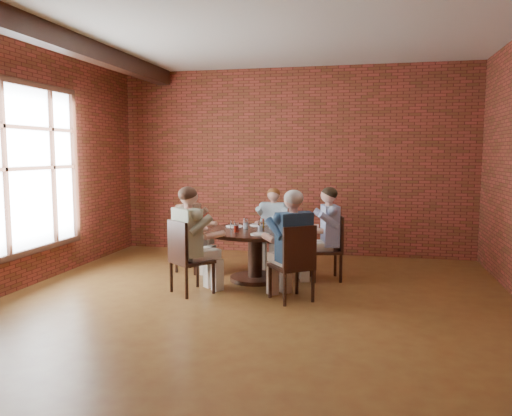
% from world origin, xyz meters
% --- Properties ---
extents(floor, '(7.00, 7.00, 0.00)m').
position_xyz_m(floor, '(0.00, 0.00, 0.00)').
color(floor, brown).
rests_on(floor, ground).
extents(ceiling, '(7.00, 7.00, 0.00)m').
position_xyz_m(ceiling, '(0.00, 0.00, 3.40)').
color(ceiling, silver).
rests_on(ceiling, wall_back).
extents(wall_back, '(7.00, 0.00, 7.00)m').
position_xyz_m(wall_back, '(0.00, 3.50, 1.70)').
color(wall_back, maroon).
rests_on(wall_back, ground).
extents(wall_front, '(7.00, 0.00, 7.00)m').
position_xyz_m(wall_front, '(0.00, -3.50, 1.70)').
color(wall_front, maroon).
rests_on(wall_front, ground).
extents(wall_left, '(0.00, 7.00, 7.00)m').
position_xyz_m(wall_left, '(-3.25, 0.00, 1.70)').
color(wall_left, maroon).
rests_on(wall_left, ground).
extents(ceiling_beam, '(0.22, 6.90, 0.26)m').
position_xyz_m(ceiling_beam, '(-2.45, 0.00, 3.27)').
color(ceiling_beam, '#341911').
rests_on(ceiling_beam, ceiling).
extents(window, '(0.10, 2.16, 2.36)m').
position_xyz_m(window, '(-3.18, 0.40, 1.65)').
color(window, white).
rests_on(window, wall_left).
extents(dining_table, '(1.47, 1.47, 0.75)m').
position_xyz_m(dining_table, '(-0.22, 1.37, 0.53)').
color(dining_table, '#341911').
rests_on(dining_table, floor).
extents(chair_a, '(0.54, 0.54, 0.95)m').
position_xyz_m(chair_a, '(0.87, 1.66, 0.52)').
color(chair_a, '#341911').
rests_on(chair_a, floor).
extents(diner_a, '(0.79, 0.70, 1.36)m').
position_xyz_m(diner_a, '(0.78, 1.64, 0.68)').
color(diner_a, '#3F55A4').
rests_on(diner_a, floor).
extents(chair_b, '(0.43, 0.43, 0.91)m').
position_xyz_m(chair_b, '(-0.13, 2.43, 0.50)').
color(chair_b, '#341911').
rests_on(chair_b, floor).
extents(diner_b, '(0.55, 0.65, 1.29)m').
position_xyz_m(diner_b, '(-0.14, 2.35, 0.64)').
color(diner_b, '#9DB9C8').
rests_on(diner_b, floor).
extents(chair_c, '(0.52, 0.52, 0.93)m').
position_xyz_m(chair_c, '(-1.38, 1.71, 0.50)').
color(chair_c, '#341911').
rests_on(chair_c, floor).
extents(diner_c, '(0.75, 0.67, 1.31)m').
position_xyz_m(diner_c, '(-1.30, 1.69, 0.66)').
color(diner_c, brown).
rests_on(diner_c, floor).
extents(chair_d, '(0.66, 0.66, 0.98)m').
position_xyz_m(chair_d, '(-0.96, 0.47, 0.53)').
color(chair_d, '#341911').
rests_on(chair_d, floor).
extents(diner_d, '(0.90, 0.92, 1.42)m').
position_xyz_m(diner_d, '(-0.90, 0.55, 0.71)').
color(diner_d, '#BBAA93').
rests_on(diner_d, floor).
extents(chair_e, '(0.64, 0.64, 0.97)m').
position_xyz_m(chair_e, '(0.50, 0.44, 0.52)').
color(chair_e, '#341911').
rests_on(chair_e, floor).
extents(diner_e, '(0.88, 0.90, 1.40)m').
position_xyz_m(diner_e, '(0.44, 0.51, 0.70)').
color(diner_e, navy).
rests_on(diner_e, floor).
extents(plate_a, '(0.26, 0.26, 0.01)m').
position_xyz_m(plate_a, '(0.07, 1.60, 0.76)').
color(plate_a, white).
rests_on(plate_a, dining_table).
extents(plate_b, '(0.26, 0.26, 0.01)m').
position_xyz_m(plate_b, '(-0.27, 1.81, 0.76)').
color(plate_b, white).
rests_on(plate_b, dining_table).
extents(plate_c, '(0.26, 0.26, 0.01)m').
position_xyz_m(plate_c, '(-0.59, 1.60, 0.76)').
color(plate_c, white).
rests_on(plate_c, dining_table).
extents(plate_d, '(0.26, 0.26, 0.01)m').
position_xyz_m(plate_d, '(-0.06, 0.94, 0.76)').
color(plate_d, white).
rests_on(plate_d, dining_table).
extents(glass_a, '(0.07, 0.07, 0.14)m').
position_xyz_m(glass_a, '(0.11, 1.31, 0.82)').
color(glass_a, white).
rests_on(glass_a, dining_table).
extents(glass_b, '(0.07, 0.07, 0.14)m').
position_xyz_m(glass_b, '(-0.16, 1.58, 0.82)').
color(glass_b, white).
rests_on(glass_b, dining_table).
extents(glass_c, '(0.07, 0.07, 0.14)m').
position_xyz_m(glass_c, '(-0.41, 1.57, 0.82)').
color(glass_c, white).
rests_on(glass_c, dining_table).
extents(glass_d, '(0.07, 0.07, 0.14)m').
position_xyz_m(glass_d, '(-0.38, 1.44, 0.82)').
color(glass_d, white).
rests_on(glass_d, dining_table).
extents(glass_e, '(0.07, 0.07, 0.14)m').
position_xyz_m(glass_e, '(-0.54, 1.30, 0.82)').
color(glass_e, white).
rests_on(glass_e, dining_table).
extents(glass_f, '(0.07, 0.07, 0.14)m').
position_xyz_m(glass_f, '(-0.43, 1.10, 0.82)').
color(glass_f, white).
rests_on(glass_f, dining_table).
extents(glass_g, '(0.07, 0.07, 0.14)m').
position_xyz_m(glass_g, '(-0.11, 1.20, 0.82)').
color(glass_g, white).
rests_on(glass_g, dining_table).
extents(glass_h, '(0.07, 0.07, 0.14)m').
position_xyz_m(glass_h, '(0.16, 1.34, 0.82)').
color(glass_h, white).
rests_on(glass_h, dining_table).
extents(smartphone, '(0.10, 0.16, 0.01)m').
position_xyz_m(smartphone, '(0.00, 0.96, 0.75)').
color(smartphone, black).
rests_on(smartphone, dining_table).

